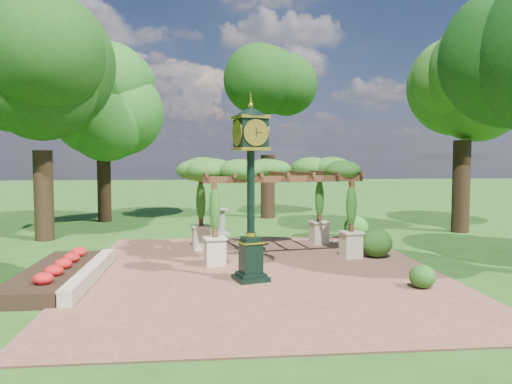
{
  "coord_description": "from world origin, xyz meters",
  "views": [
    {
      "loc": [
        -1.53,
        -12.86,
        3.28
      ],
      "look_at": [
        0.0,
        2.5,
        2.2
      ],
      "focal_mm": 35.0,
      "sensor_mm": 36.0,
      "label": 1
    }
  ],
  "objects": [
    {
      "name": "tree_west_near",
      "position": [
        -7.92,
        7.42,
        6.3
      ],
      "size": [
        5.32,
        5.32,
        9.16
      ],
      "color": "#302113",
      "rests_on": "ground"
    },
    {
      "name": "shrub_mid",
      "position": [
        3.93,
        2.67,
        0.51
      ],
      "size": [
        1.19,
        1.19,
        0.94
      ],
      "primitive_type": "ellipsoid",
      "rotation": [
        0.0,
        0.0,
        -0.16
      ],
      "color": "#214B15",
      "rests_on": "brick_plaza"
    },
    {
      "name": "pedestal_clock",
      "position": [
        -0.38,
        0.03,
        2.78
      ],
      "size": [
        1.14,
        1.14,
        4.64
      ],
      "rotation": [
        0.0,
        0.0,
        0.29
      ],
      "color": "black",
      "rests_on": "brick_plaza"
    },
    {
      "name": "ground",
      "position": [
        0.0,
        0.0,
        0.0
      ],
      "size": [
        120.0,
        120.0,
        0.0
      ],
      "primitive_type": "plane",
      "color": "#1E4714",
      "rests_on": "ground"
    },
    {
      "name": "tree_north",
      "position": [
        1.76,
        13.79,
        5.97
      ],
      "size": [
        4.04,
        4.04,
        8.75
      ],
      "color": "black",
      "rests_on": "ground"
    },
    {
      "name": "tree_west_far",
      "position": [
        -6.72,
        13.1,
        5.75
      ],
      "size": [
        4.04,
        4.04,
        8.39
      ],
      "color": "black",
      "rests_on": "ground"
    },
    {
      "name": "pergola",
      "position": [
        0.69,
        3.65,
        2.67
      ],
      "size": [
        5.63,
        4.03,
        3.25
      ],
      "rotation": [
        0.0,
        0.0,
        0.16
      ],
      "color": "beige",
      "rests_on": "brick_plaza"
    },
    {
      "name": "border_wall",
      "position": [
        -4.6,
        0.5,
        0.2
      ],
      "size": [
        0.35,
        5.0,
        0.4
      ],
      "primitive_type": "cube",
      "color": "#C6B793",
      "rests_on": "ground"
    },
    {
      "name": "sundial",
      "position": [
        -0.91,
        8.14,
        0.49
      ],
      "size": [
        0.67,
        0.67,
        1.12
      ],
      "rotation": [
        0.0,
        0.0,
        0.09
      ],
      "color": "gray",
      "rests_on": "ground"
    },
    {
      "name": "tree_east_far",
      "position": [
        9.53,
        7.83,
        7.08
      ],
      "size": [
        4.13,
        4.13,
        10.35
      ],
      "color": "black",
      "rests_on": "ground"
    },
    {
      "name": "shrub_front",
      "position": [
        3.78,
        -1.17,
        0.33
      ],
      "size": [
        0.68,
        0.68,
        0.58
      ],
      "primitive_type": "ellipsoid",
      "rotation": [
        0.0,
        0.0,
        0.05
      ],
      "color": "#1F4F16",
      "rests_on": "brick_plaza"
    },
    {
      "name": "shrub_back",
      "position": [
        4.44,
        6.49,
        0.48
      ],
      "size": [
        1.22,
        1.22,
        0.88
      ],
      "primitive_type": "ellipsoid",
      "rotation": [
        0.0,
        0.0,
        0.31
      ],
      "color": "#286B1F",
      "rests_on": "brick_plaza"
    },
    {
      "name": "brick_plaza",
      "position": [
        0.0,
        1.0,
        0.02
      ],
      "size": [
        10.0,
        12.0,
        0.04
      ],
      "primitive_type": "cube",
      "color": "brown",
      "rests_on": "ground"
    },
    {
      "name": "flower_bed",
      "position": [
        -5.5,
        0.5,
        0.18
      ],
      "size": [
        1.5,
        5.0,
        0.36
      ],
      "primitive_type": "cube",
      "color": "red",
      "rests_on": "ground"
    }
  ]
}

